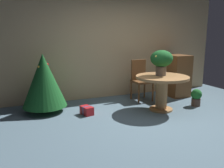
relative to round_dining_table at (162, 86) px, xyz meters
name	(u,v)px	position (x,y,z in m)	size (l,w,h in m)	color
ground_plane	(161,123)	(-0.43, -0.65, -0.54)	(6.60, 6.60, 0.00)	slate
back_wall_panel	(115,47)	(-0.43, 1.55, 0.76)	(6.00, 0.10, 2.60)	tan
round_dining_table	(162,86)	(0.00, 0.00, 0.00)	(1.12, 1.12, 0.75)	#B27F4C
flower_vase	(161,60)	(0.01, 0.08, 0.54)	(0.47, 0.47, 0.54)	#665B51
wooden_chair_far	(140,78)	(0.00, 0.93, 0.01)	(0.43, 0.44, 0.99)	brown
holiday_tree	(44,80)	(-2.33, 0.86, 0.13)	(0.92, 0.92, 1.23)	brown
gift_box_red	(87,110)	(-1.57, 0.33, -0.46)	(0.24, 0.32, 0.17)	red
wooden_cabinet	(176,75)	(1.07, 0.91, 0.00)	(0.53, 0.65, 1.09)	brown
potted_plant	(196,97)	(0.91, -0.05, -0.33)	(0.24, 0.24, 0.39)	#4C382D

